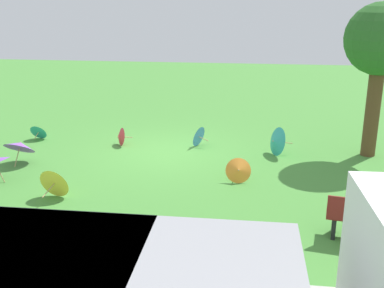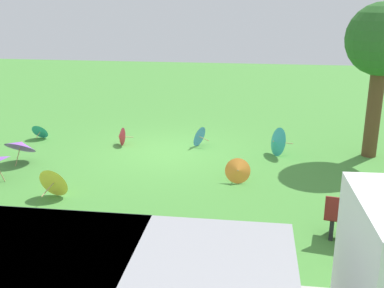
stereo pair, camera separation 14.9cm
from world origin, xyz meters
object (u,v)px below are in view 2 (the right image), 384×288
at_px(parasol_orange_0, 238,171).
at_px(parasol_red_0, 121,136).
at_px(parasol_teal_0, 276,142).
at_px(parasol_purple_2, 21,145).
at_px(parasol_teal_1, 41,131).
at_px(parasol_blue_0, 198,136).
at_px(parasol_yellow_0, 55,181).
at_px(shade_tree, 382,43).
at_px(park_bench, 368,221).

bearing_deg(parasol_orange_0, parasol_red_0, -34.04).
relative_size(parasol_red_0, parasol_teal_0, 0.66).
bearing_deg(parasol_purple_2, parasol_teal_1, -77.08).
bearing_deg(parasol_blue_0, parasol_yellow_0, 57.01).
bearing_deg(shade_tree, parasol_teal_1, -1.52).
bearing_deg(parasol_blue_0, park_bench, 125.43).
xyz_separation_m(parasol_teal_1, parasol_purple_2, (-0.52, 2.27, 0.25)).
bearing_deg(parasol_teal_0, park_bench, 107.62).
distance_m(parasol_orange_0, parasol_yellow_0, 4.41).
relative_size(shade_tree, parasol_red_0, 7.25).
bearing_deg(parasol_teal_0, parasol_orange_0, 65.88).
relative_size(parasol_orange_0, parasol_teal_1, 1.12).
relative_size(parasol_teal_1, parasol_yellow_0, 0.76).
distance_m(park_bench, parasol_orange_0, 3.72).
bearing_deg(park_bench, shade_tree, -102.27).
bearing_deg(parasol_blue_0, shade_tree, 177.61).
relative_size(parasol_orange_0, parasol_blue_0, 0.98).
bearing_deg(parasol_orange_0, parasol_blue_0, -64.08).
height_order(parasol_teal_0, parasol_yellow_0, parasol_teal_0).
relative_size(parasol_teal_1, parasol_purple_2, 0.63).
relative_size(park_bench, parasol_purple_2, 1.72).
distance_m(park_bench, parasol_teal_0, 5.17).
relative_size(parasol_teal_0, parasol_purple_2, 0.94).
xyz_separation_m(parasol_teal_1, parasol_yellow_0, (-2.43, 4.35, 0.10)).
relative_size(shade_tree, parasol_purple_2, 4.51).
distance_m(parasol_orange_0, parasol_teal_1, 7.19).
bearing_deg(parasol_yellow_0, parasol_blue_0, -122.99).
distance_m(shade_tree, parasol_orange_0, 5.41).
xyz_separation_m(shade_tree, parasol_teal_0, (2.72, 0.39, -2.82)).
xyz_separation_m(park_bench, shade_tree, (-1.16, -5.31, 2.79)).
bearing_deg(parasol_teal_1, park_bench, 148.59).
bearing_deg(park_bench, parasol_teal_1, -31.41).
height_order(park_bench, parasol_purple_2, park_bench).
height_order(parasol_red_0, parasol_teal_1, parasol_red_0).
bearing_deg(park_bench, parasol_orange_0, -46.55).
distance_m(parasol_red_0, parasol_purple_2, 3.01).
xyz_separation_m(parasol_orange_0, parasol_yellow_0, (4.16, 1.47, 0.06)).
xyz_separation_m(shade_tree, parasol_red_0, (7.50, 0.06, -2.96)).
distance_m(parasol_teal_0, parasol_blue_0, 2.45).
relative_size(parasol_orange_0, parasol_teal_0, 0.75).
xyz_separation_m(parasol_teal_0, parasol_teal_1, (7.58, -0.66, -0.16)).
distance_m(parasol_red_0, parasol_teal_0, 4.79).
xyz_separation_m(parasol_orange_0, parasol_purple_2, (6.07, -0.61, 0.21)).
xyz_separation_m(parasol_teal_0, parasol_yellow_0, (5.15, 3.69, -0.06)).
distance_m(parasol_teal_1, parasol_purple_2, 2.35).
bearing_deg(parasol_teal_0, shade_tree, -171.84).
height_order(park_bench, parasol_orange_0, park_bench).
xyz_separation_m(park_bench, parasol_purple_2, (8.63, -3.31, 0.05)).
relative_size(park_bench, parasol_red_0, 2.76).
height_order(parasol_red_0, parasol_teal_0, parasol_teal_0).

